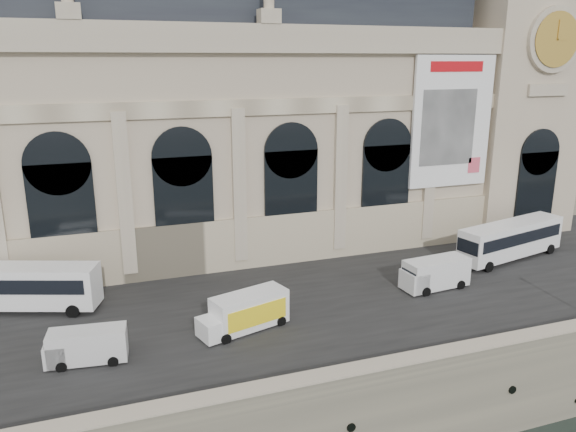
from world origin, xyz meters
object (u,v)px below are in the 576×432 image
object	(u,v)px
van_b	(83,346)
box_truck	(245,312)
bus_left	(17,286)
bus_right	(511,239)
van_c	(433,274)

from	to	relation	value
van_b	box_truck	size ratio (longest dim) A/B	0.75
bus_left	van_b	size ratio (longest dim) A/B	2.39
box_truck	bus_left	bearing A→B (deg)	150.16
van_b	box_truck	xyz separation A→B (m)	(11.14, 0.95, 0.21)
bus_left	bus_right	world-z (taller)	bus_right
bus_right	van_b	xyz separation A→B (m)	(-39.74, -6.79, -0.93)
bus_left	box_truck	bearing A→B (deg)	-29.84
bus_left	bus_right	size ratio (longest dim) A/B	0.98
bus_right	box_truck	distance (m)	29.20
bus_right	van_b	world-z (taller)	bus_right
bus_right	box_truck	bearing A→B (deg)	-168.46
van_b	van_c	xyz separation A→B (m)	(28.27, 2.90, 0.19)
bus_right	van_c	distance (m)	12.13
box_truck	bus_right	bearing A→B (deg)	11.54
van_c	bus_right	bearing A→B (deg)	18.74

